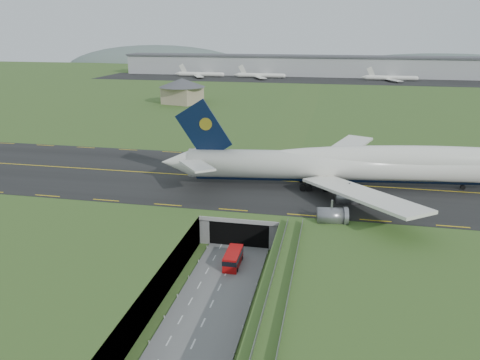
# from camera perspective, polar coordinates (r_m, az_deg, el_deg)

# --- Properties ---
(ground) EXTENTS (900.00, 900.00, 0.00)m
(ground) POSITION_cam_1_polar(r_m,az_deg,el_deg) (86.87, -1.23, -10.41)
(ground) COLOR #375F26
(ground) RESTS_ON ground
(airfield_deck) EXTENTS (800.00, 800.00, 6.00)m
(airfield_deck) POSITION_cam_1_polar(r_m,az_deg,el_deg) (85.49, -1.24, -8.64)
(airfield_deck) COLOR gray
(airfield_deck) RESTS_ON ground
(trench_road) EXTENTS (12.00, 75.00, 0.20)m
(trench_road) POSITION_cam_1_polar(r_m,az_deg,el_deg) (80.48, -2.43, -12.83)
(trench_road) COLOR slate
(trench_road) RESTS_ON ground
(taxiway) EXTENTS (800.00, 44.00, 0.18)m
(taxiway) POSITION_cam_1_polar(r_m,az_deg,el_deg) (114.39, 2.39, 0.04)
(taxiway) COLOR black
(taxiway) RESTS_ON airfield_deck
(tunnel_portal) EXTENTS (17.00, 22.30, 6.00)m
(tunnel_portal) POSITION_cam_1_polar(r_m,az_deg,el_deg) (100.26, 0.87, -4.27)
(tunnel_portal) COLOR gray
(tunnel_portal) RESTS_ON ground
(guideway) EXTENTS (3.00, 53.00, 7.05)m
(guideway) POSITION_cam_1_polar(r_m,az_deg,el_deg) (66.33, 4.59, -14.94)
(guideway) COLOR #A8A8A3
(guideway) RESTS_ON ground
(jumbo_jet) EXTENTS (99.70, 62.80, 20.95)m
(jumbo_jet) POSITION_cam_1_polar(r_m,az_deg,el_deg) (111.00, 15.78, 1.80)
(jumbo_jet) COLOR white
(jumbo_jet) RESTS_ON ground
(shuttle_tram) EXTENTS (2.71, 6.88, 2.81)m
(shuttle_tram) POSITION_cam_1_polar(r_m,az_deg,el_deg) (86.06, -0.85, -9.53)
(shuttle_tram) COLOR #B70C0C
(shuttle_tram) RESTS_ON ground
(service_building) EXTENTS (27.73, 27.73, 12.24)m
(service_building) POSITION_cam_1_polar(r_m,az_deg,el_deg) (234.57, -7.06, 10.99)
(service_building) COLOR tan
(service_building) RESTS_ON ground
(cargo_terminal) EXTENTS (320.00, 67.00, 15.60)m
(cargo_terminal) POSITION_cam_1_polar(r_m,az_deg,el_deg) (375.29, 9.12, 13.60)
(cargo_terminal) COLOR #B2B2B2
(cargo_terminal) RESTS_ON ground
(distant_hills) EXTENTS (700.00, 91.00, 60.00)m
(distant_hills) POSITION_cam_1_polar(r_m,az_deg,el_deg) (508.72, 17.22, 12.11)
(distant_hills) COLOR slate
(distant_hills) RESTS_ON ground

